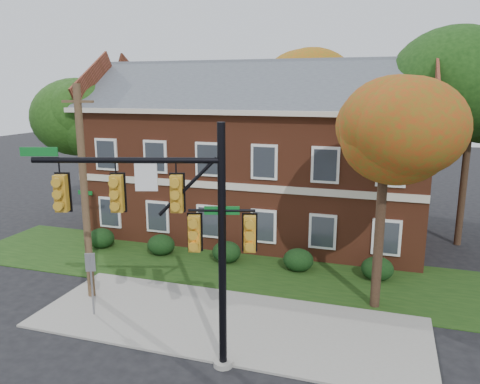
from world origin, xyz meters
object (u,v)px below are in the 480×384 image
(hedge_far_right, at_px, (377,269))
(utility_pole, at_px, (84,194))
(hedge_left, at_px, (161,245))
(tree_near_right, at_px, (393,134))
(hedge_right, at_px, (298,260))
(traffic_signal, at_px, (175,221))
(sign_post, at_px, (91,274))
(tree_left_rear, at_px, (95,115))
(hedge_far_left, at_px, (101,238))
(hedge_center, at_px, (227,252))
(apartment_building, at_px, (257,147))
(tree_far_rear, at_px, (306,79))

(hedge_far_right, height_order, utility_pole, utility_pole)
(hedge_left, height_order, tree_near_right, tree_near_right)
(hedge_right, xyz_separation_m, traffic_signal, (-2.01, -8.57, 4.04))
(hedge_left, relative_size, sign_post, 0.57)
(hedge_far_right, xyz_separation_m, tree_left_rear, (-16.73, 4.14, 6.16))
(tree_left_rear, distance_m, utility_pole, 11.34)
(hedge_far_right, distance_m, traffic_signal, 10.96)
(hedge_far_right, relative_size, utility_pole, 0.17)
(hedge_far_right, xyz_separation_m, sign_post, (-9.87, -6.66, 1.14))
(hedge_far_left, bearing_deg, traffic_signal, -45.28)
(utility_pole, bearing_deg, hedge_far_left, 117.97)
(hedge_far_left, distance_m, hedge_far_right, 14.00)
(hedge_center, bearing_deg, utility_pole, -126.45)
(hedge_far_right, bearing_deg, traffic_signal, -122.72)
(tree_near_right, height_order, traffic_signal, tree_near_right)
(tree_near_right, bearing_deg, sign_post, -159.27)
(apartment_building, relative_size, traffic_signal, 2.55)
(hedge_right, bearing_deg, sign_post, -133.76)
(tree_near_right, bearing_deg, hedge_far_left, 168.73)
(tree_near_right, bearing_deg, hedge_left, 165.19)
(hedge_center, xyz_separation_m, utility_pole, (-3.91, -5.30, 3.75))
(apartment_building, relative_size, tree_left_rear, 2.12)
(tree_left_rear, bearing_deg, tree_near_right, -22.36)
(hedge_far_left, height_order, hedge_left, same)
(tree_near_right, xyz_separation_m, tree_far_rear, (-5.88, 15.93, 2.17))
(utility_pole, xyz_separation_m, sign_post, (1.04, -1.36, -2.61))
(tree_near_right, relative_size, utility_pole, 1.02)
(tree_far_rear, bearing_deg, traffic_signal, -89.60)
(sign_post, bearing_deg, tree_near_right, -3.90)
(apartment_building, bearing_deg, hedge_center, -90.00)
(tree_near_right, height_order, tree_left_rear, tree_left_rear)
(apartment_building, distance_m, tree_left_rear, 9.94)
(tree_near_right, bearing_deg, utility_pole, -167.54)
(hedge_far_left, xyz_separation_m, tree_far_rear, (8.34, 13.09, 8.32))
(tree_far_rear, xyz_separation_m, traffic_signal, (0.15, -21.67, -4.28))
(hedge_right, height_order, sign_post, sign_post)
(utility_pole, bearing_deg, hedge_left, 83.27)
(sign_post, bearing_deg, utility_pole, 102.68)
(apartment_building, height_order, traffic_signal, apartment_building)
(tree_far_rear, xyz_separation_m, utility_pole, (-5.25, -18.39, -4.57))
(sign_post, bearing_deg, hedge_far_right, 9.36)
(hedge_left, bearing_deg, utility_pole, -94.44)
(hedge_center, xyz_separation_m, tree_near_right, (7.22, -2.83, 6.14))
(tree_near_right, height_order, sign_post, tree_near_right)
(tree_far_rear, bearing_deg, apartment_building, -99.71)
(utility_pole, bearing_deg, tree_far_rear, 71.77)
(hedge_right, xyz_separation_m, sign_post, (-6.37, -6.66, 1.14))
(hedge_far_right, relative_size, tree_far_rear, 0.12)
(traffic_signal, bearing_deg, hedge_right, 60.39)
(hedge_far_left, relative_size, tree_far_rear, 0.12)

